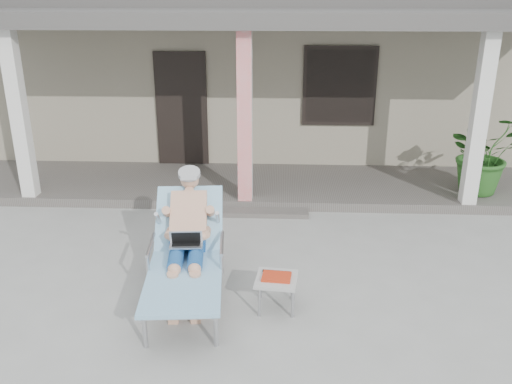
{
  "coord_description": "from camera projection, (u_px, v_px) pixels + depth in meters",
  "views": [
    {
      "loc": [
        0.54,
        -5.92,
        3.31
      ],
      "look_at": [
        0.24,
        0.6,
        0.85
      ],
      "focal_mm": 38.0,
      "sensor_mm": 36.0,
      "label": 1
    }
  ],
  "objects": [
    {
      "name": "lounger",
      "position": [
        186.0,
        225.0,
        6.01
      ],
      "size": [
        0.97,
        2.16,
        1.37
      ],
      "rotation": [
        0.0,
        0.0,
        0.09
      ],
      "color": "#B7B7BC",
      "rests_on": "ground"
    },
    {
      "name": "porch_deck",
      "position": [
        249.0,
        185.0,
        9.5
      ],
      "size": [
        10.0,
        2.0,
        0.15
      ],
      "primitive_type": "cube",
      "color": "#605B56",
      "rests_on": "ground"
    },
    {
      "name": "potted_palm",
      "position": [
        484.0,
        153.0,
        8.76
      ],
      "size": [
        1.42,
        1.31,
        1.32
      ],
      "primitive_type": "imported",
      "rotation": [
        0.0,
        0.0,
        0.27
      ],
      "color": "#26591E",
      "rests_on": "porch_deck"
    },
    {
      "name": "porch_overhang",
      "position": [
        248.0,
        24.0,
        8.49
      ],
      "size": [
        10.0,
        2.3,
        2.85
      ],
      "color": "silver",
      "rests_on": "porch_deck"
    },
    {
      "name": "side_table",
      "position": [
        276.0,
        281.0,
        5.87
      ],
      "size": [
        0.49,
        0.49,
        0.4
      ],
      "rotation": [
        0.0,
        0.0,
        -0.1
      ],
      "color": "#AEADA9",
      "rests_on": "ground"
    },
    {
      "name": "ground",
      "position": [
        234.0,
        273.0,
        6.72
      ],
      "size": [
        60.0,
        60.0,
        0.0
      ],
      "primitive_type": "plane",
      "color": "#9E9E99",
      "rests_on": "ground"
    },
    {
      "name": "house",
      "position": [
        257.0,
        66.0,
        12.21
      ],
      "size": [
        10.4,
        5.4,
        3.3
      ],
      "color": "gray",
      "rests_on": "ground"
    },
    {
      "name": "porch_step",
      "position": [
        244.0,
        212.0,
        8.44
      ],
      "size": [
        2.0,
        0.3,
        0.07
      ],
      "primitive_type": "cube",
      "color": "#605B56",
      "rests_on": "ground"
    }
  ]
}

